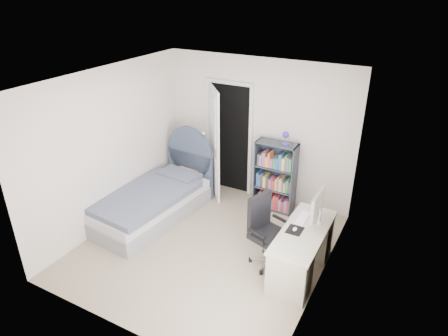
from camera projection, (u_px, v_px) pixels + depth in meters
The scene contains 8 objects.
room_shell at pixel (205, 171), 5.46m from camera, with size 3.50×3.70×2.60m.
door at pixel (219, 140), 7.08m from camera, with size 0.92×0.65×2.06m.
bed at pixel (155, 200), 6.64m from camera, with size 1.19×2.19×1.30m.
nightstand at pixel (193, 171), 7.40m from camera, with size 0.41×0.41×0.60m.
floor_lamp at pixel (204, 170), 7.14m from camera, with size 0.18×0.18×1.27m.
bookcase at pixel (275, 179), 6.73m from camera, with size 0.68×0.29×1.45m.
desk at pixel (302, 249), 5.32m from camera, with size 0.55×1.37×1.12m.
office_chair at pixel (266, 227), 5.43m from camera, with size 0.58×0.59×1.03m.
Camera 1 is at (2.56, -4.19, 3.65)m, focal length 32.00 mm.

